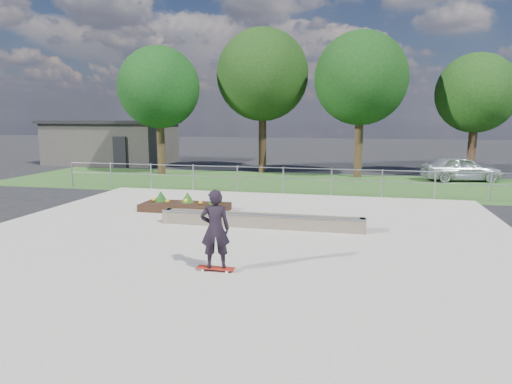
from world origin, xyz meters
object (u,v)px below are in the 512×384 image
Objects in this scene: grind_ledge at (261,220)px; planter_bed at (186,205)px; skateboarder at (215,229)px; parked_car at (461,168)px.

grind_ledge is 3.54m from planter_bed.
skateboarder is 17.96m from parked_car.
parked_car is (7.90, 16.12, -0.31)m from skateboarder.
planter_bed is 15.00m from parked_car.
parked_car is (7.80, 12.16, 0.39)m from grind_ledge.
skateboarder reaches higher than grind_ledge.
grind_ledge is 1.57× the size of parked_car.
planter_bed is 1.73× the size of skateboarder.
planter_bed is at bearing 122.09° from parked_car.
parked_car is at bearing 57.32° from grind_ledge.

